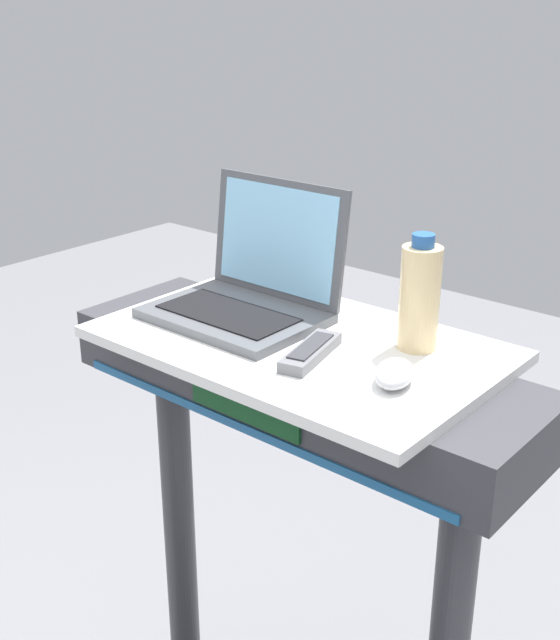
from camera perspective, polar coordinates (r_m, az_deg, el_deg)
desk_board at (r=1.44m, az=1.28°, el=-1.66°), size 0.70×0.44×0.02m
laptop at (r=1.53m, az=-2.21°, el=2.14°), size 0.31×0.26×0.24m
computer_mouse at (r=1.28m, az=7.97°, el=-3.71°), size 0.09×0.12×0.03m
water_bottle at (r=1.39m, az=9.69°, el=1.64°), size 0.07×0.07×0.20m
tv_remote at (r=1.36m, az=2.14°, el=-2.23°), size 0.08×0.17×0.02m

